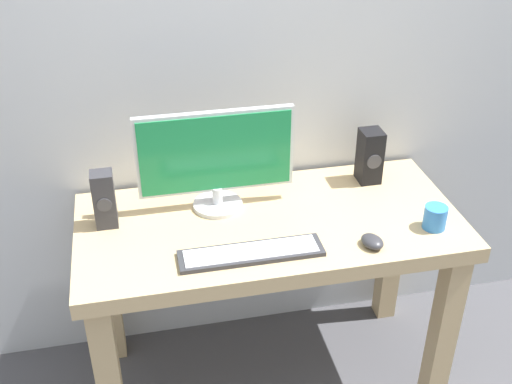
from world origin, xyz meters
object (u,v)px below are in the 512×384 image
Objects in this scene: monitor at (216,158)px; mouse at (372,241)px; speaker_right at (370,156)px; coffee_mug at (435,217)px; desk at (269,249)px; speaker_left at (104,199)px; keyboard_primary at (251,253)px.

monitor reaches higher than mouse.
speaker_right is 0.38m from coffee_mug.
desk is at bearing -38.80° from monitor.
coffee_mug is at bearing -73.31° from speaker_right.
speaker_right is at bearing 106.69° from coffee_mug.
desk is 0.53m from speaker_right.
desk is 2.43× the size of monitor.
speaker_right is at bearing 56.60° from mouse.
desk is 16.16× the size of coffee_mug.
desk is 0.59m from coffee_mug.
speaker_left is at bearing 145.22° from mouse.
monitor is 6.35× the size of mouse.
mouse is at bearing -20.10° from speaker_left.
mouse is 0.91m from speaker_left.
coffee_mug is (0.54, -0.17, 0.17)m from desk.
coffee_mug reaches higher than keyboard_primary.
speaker_left reaches higher than mouse.
speaker_left is at bearing 148.38° from keyboard_primary.
keyboard_primary is 0.40m from mouse.
mouse is 0.43× the size of speaker_left.
keyboard_primary is 5.41× the size of mouse.
desk is 0.40m from mouse.
speaker_left is 2.46× the size of coffee_mug.
monitor reaches higher than keyboard_primary.
mouse is 0.26m from coffee_mug.
mouse is (0.40, -0.03, 0.01)m from keyboard_primary.
coffee_mug is (0.11, -0.36, -0.06)m from speaker_right.
desk is at bearing 60.82° from keyboard_primary.
monitor is 2.70× the size of speaker_left.
speaker_left is at bearing -174.08° from speaker_right.
monitor reaches higher than speaker_left.
speaker_right is at bearing 35.18° from keyboard_primary.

